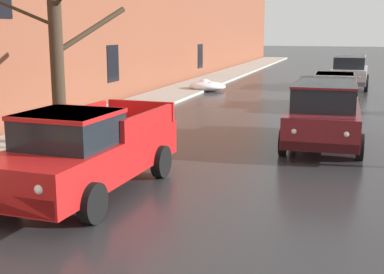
{
  "coord_description": "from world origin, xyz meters",
  "views": [
    {
      "loc": [
        2.61,
        -0.36,
        3.28
      ],
      "look_at": [
        -0.5,
        9.34,
        1.14
      ],
      "focal_mm": 48.78,
      "sensor_mm": 36.0,
      "label": 1
    }
  ],
  "objects": [
    {
      "name": "left_sidewalk_slab",
      "position": [
        -6.25,
        18.0,
        0.06
      ],
      "size": [
        2.48,
        80.0,
        0.12
      ],
      "primitive_type": "cube",
      "color": "#A8A399",
      "rests_on": "ground"
    },
    {
      "name": "snow_bank_mid_block_left",
      "position": [
        -5.03,
        26.17,
        0.26
      ],
      "size": [
        1.98,
        1.48,
        0.63
      ],
      "color": "white",
      "rests_on": "ground"
    },
    {
      "name": "bare_tree_second_along_sidewalk",
      "position": [
        -5.14,
        12.09,
        2.85
      ],
      "size": [
        3.44,
        3.08,
        5.48
      ],
      "color": "#382B1E",
      "rests_on": "ground"
    },
    {
      "name": "pickup_truck_red_approaching_near_lane",
      "position": [
        -2.45,
        8.58,
        0.88
      ],
      "size": [
        2.19,
        5.1,
        1.76
      ],
      "color": "red",
      "rests_on": "ground"
    },
    {
      "name": "suv_maroon_parked_kerbside_close",
      "position": [
        1.74,
        14.6,
        0.99
      ],
      "size": [
        2.21,
        4.88,
        1.82
      ],
      "color": "maroon",
      "rests_on": "ground"
    },
    {
      "name": "sedan_white_parked_kerbside_mid",
      "position": [
        1.65,
        22.14,
        0.75
      ],
      "size": [
        2.07,
        4.07,
        1.42
      ],
      "color": "silver",
      "rests_on": "ground"
    },
    {
      "name": "suv_silver_parked_far_down_block",
      "position": [
        2.09,
        29.8,
        0.99
      ],
      "size": [
        2.12,
        4.54,
        1.82
      ],
      "color": "#B7B7BC",
      "rests_on": "ground"
    }
  ]
}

